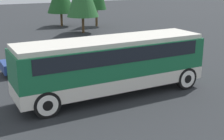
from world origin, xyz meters
name	(u,v)px	position (x,y,z in m)	size (l,w,h in m)	color
ground_plane	(112,94)	(0.00, 0.00, 0.00)	(120.00, 120.00, 0.00)	#26282B
tour_bus	(114,61)	(0.10, 0.00, 1.79)	(9.83, 2.57, 2.95)	silver
parked_car_near	(36,61)	(-2.36, 5.92, 0.67)	(4.34, 1.85, 1.34)	navy
parked_car_mid	(103,54)	(2.24, 5.49, 0.74)	(4.00, 1.92, 1.46)	#7A6B5B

